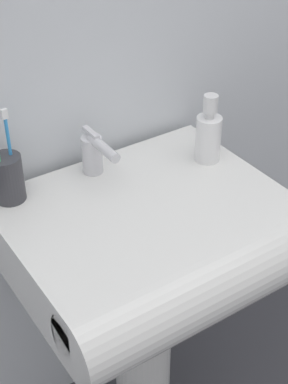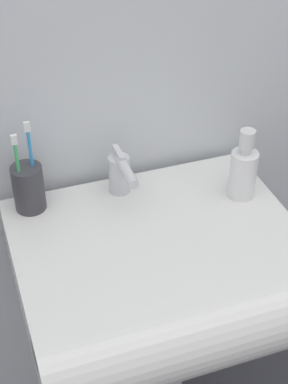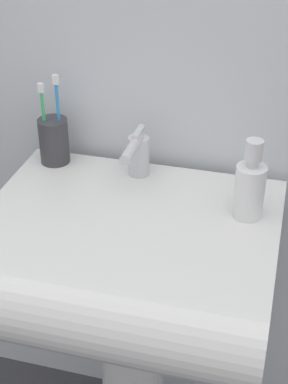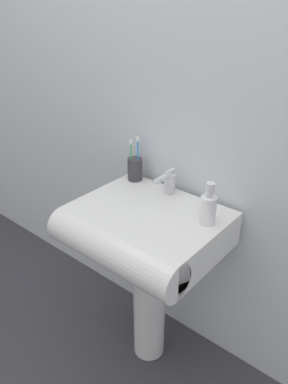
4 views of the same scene
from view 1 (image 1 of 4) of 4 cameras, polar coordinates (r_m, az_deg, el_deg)
The scene contains 5 objects.
sink_pedestal at distance 1.52m, azimuth -0.12°, elevation -14.94°, with size 0.14×0.14×0.63m, color white.
sink_basin at distance 1.22m, azimuth 1.23°, elevation -4.92°, with size 0.57×0.49×0.14m.
faucet at distance 1.27m, azimuth -4.84°, elevation 3.82°, with size 0.05×0.13×0.10m.
toothbrush_cup at distance 1.22m, azimuth -13.08°, elevation 1.41°, with size 0.06×0.06×0.20m.
soap_bottle at distance 1.32m, azimuth 6.26°, elevation 5.51°, with size 0.06×0.06×0.16m.
Camera 1 is at (-0.54, -0.81, 1.49)m, focal length 55.00 mm.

